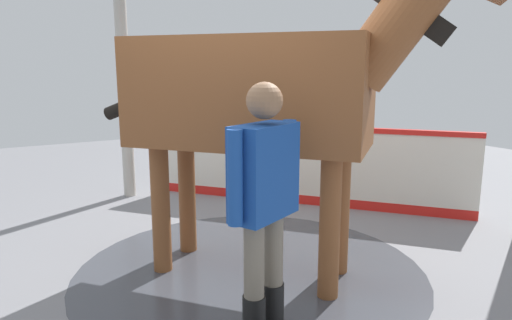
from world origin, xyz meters
TOP-DOWN VIEW (x-y plane):
  - ground_plane at (0.00, 0.00)m, footprint 16.00×16.00m
  - wet_patch at (0.19, 0.09)m, footprint 3.03×3.03m
  - barrier_wall at (-1.21, 1.73)m, footprint 3.16×2.70m
  - roof_post_far at (-2.78, -0.16)m, footprint 0.16×0.16m
  - horse at (0.29, 0.18)m, footprint 2.68×2.32m
  - handler at (1.11, -0.33)m, footprint 0.40×0.62m

SIDE VIEW (x-z plane):
  - ground_plane at x=0.00m, z-range -0.02..0.00m
  - wet_patch at x=0.19m, z-range 0.00..0.00m
  - barrier_wall at x=-1.21m, z-range -0.04..0.99m
  - handler at x=1.11m, z-range 0.13..1.79m
  - roof_post_far at x=-2.78m, z-range 0.00..2.73m
  - horse at x=0.29m, z-range 0.20..2.92m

